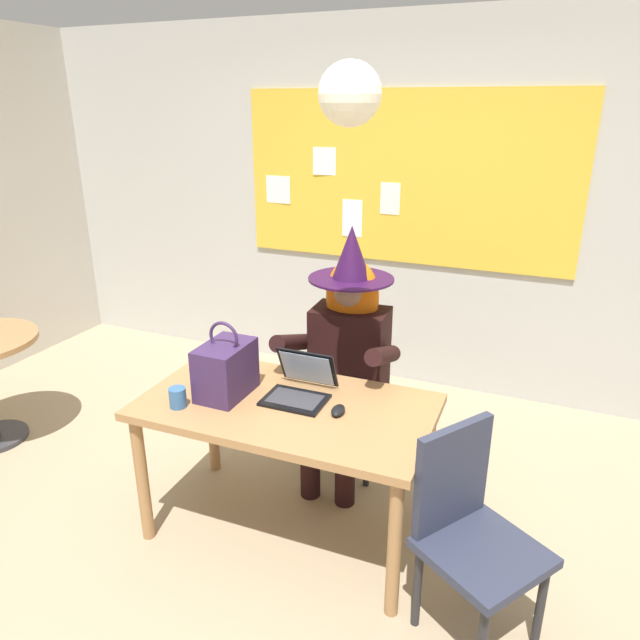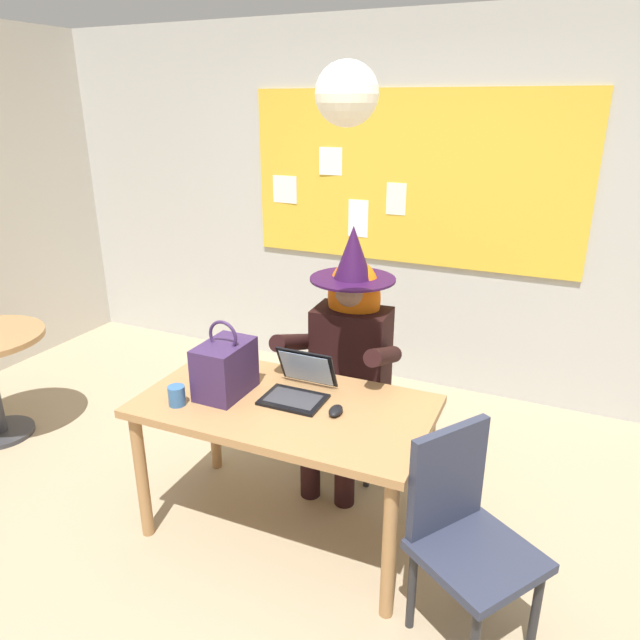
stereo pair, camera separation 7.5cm
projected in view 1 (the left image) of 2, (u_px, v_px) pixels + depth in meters
ground_plane at (277, 545)px, 2.90m from camera, size 24.00×24.00×0.00m
wall_back_bulletin at (404, 209)px, 4.23m from camera, size 6.10×2.14×2.64m
desk_main at (286, 420)px, 2.79m from camera, size 1.40×0.79×0.73m
chair_at_desk at (352, 381)px, 3.44m from camera, size 0.44×0.44×0.92m
person_costumed at (347, 343)px, 3.23m from camera, size 0.62×0.71×1.45m
laptop at (300, 387)px, 2.81m from camera, size 0.30×0.32×0.21m
computer_mouse at (338, 410)px, 2.66m from camera, size 0.07×0.11×0.03m
handbag at (226, 369)px, 2.80m from camera, size 0.20×0.30×0.38m
coffee_mug at (178, 397)px, 2.71m from camera, size 0.08×0.08×0.09m
chair_extra_corner at (469, 525)px, 2.31m from camera, size 0.58×0.58×0.89m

